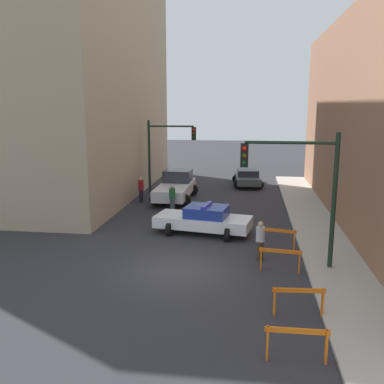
% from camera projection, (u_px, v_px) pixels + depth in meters
% --- Properties ---
extents(ground_plane, '(120.00, 120.00, 0.00)m').
position_uv_depth(ground_plane, '(177.00, 270.00, 16.62)').
color(ground_plane, '#2D2D33').
extents(sidewalk_right, '(2.40, 44.00, 0.12)m').
position_uv_depth(sidewalk_right, '(342.00, 277.00, 15.79)').
color(sidewalk_right, '#B2ADA3').
rests_on(sidewalk_right, ground_plane).
extents(building_corner_left, '(14.00, 20.00, 19.21)m').
position_uv_depth(building_corner_left, '(40.00, 56.00, 29.84)').
color(building_corner_left, tan).
rests_on(building_corner_left, ground_plane).
extents(traffic_light_near, '(3.64, 0.35, 5.20)m').
position_uv_depth(traffic_light_near, '(303.00, 180.00, 16.10)').
color(traffic_light_near, black).
rests_on(traffic_light_near, sidewalk_right).
extents(traffic_light_far, '(3.44, 0.35, 5.20)m').
position_uv_depth(traffic_light_far, '(164.00, 146.00, 30.13)').
color(traffic_light_far, black).
rests_on(traffic_light_far, ground_plane).
extents(police_car, '(4.95, 2.87, 1.52)m').
position_uv_depth(police_car, '(204.00, 219.00, 21.16)').
color(police_car, white).
rests_on(police_car, ground_plane).
extents(white_truck, '(2.69, 5.43, 1.90)m').
position_uv_depth(white_truck, '(176.00, 186.00, 28.63)').
color(white_truck, silver).
rests_on(white_truck, ground_plane).
extents(parked_car_near, '(2.50, 4.43, 1.31)m').
position_uv_depth(parked_car_near, '(247.00, 177.00, 33.57)').
color(parked_car_near, '#474C51').
rests_on(parked_car_near, ground_plane).
extents(pedestrian_crossing, '(0.38, 0.38, 1.66)m').
position_uv_depth(pedestrian_crossing, '(172.00, 198.00, 25.33)').
color(pedestrian_crossing, '#474C66').
rests_on(pedestrian_crossing, ground_plane).
extents(pedestrian_corner, '(0.50, 0.50, 1.66)m').
position_uv_depth(pedestrian_corner, '(141.00, 189.00, 27.93)').
color(pedestrian_corner, black).
rests_on(pedestrian_corner, ground_plane).
extents(pedestrian_sidewalk, '(0.44, 0.44, 1.66)m').
position_uv_depth(pedestrian_sidewalk, '(260.00, 240.00, 17.49)').
color(pedestrian_sidewalk, '#382D23').
rests_on(pedestrian_sidewalk, ground_plane).
extents(barrier_front, '(1.60, 0.18, 0.90)m').
position_uv_depth(barrier_front, '(297.00, 339.00, 10.62)').
color(barrier_front, orange).
rests_on(barrier_front, ground_plane).
extents(barrier_mid, '(1.60, 0.27, 0.90)m').
position_uv_depth(barrier_mid, '(299.00, 297.00, 12.91)').
color(barrier_mid, orange).
rests_on(barrier_mid, ground_plane).
extents(barrier_back, '(1.60, 0.33, 0.90)m').
position_uv_depth(barrier_back, '(280.00, 256.00, 16.34)').
color(barrier_back, orange).
rests_on(barrier_back, ground_plane).
extents(barrier_corner, '(1.58, 0.46, 0.90)m').
position_uv_depth(barrier_corner, '(278.00, 235.00, 18.98)').
color(barrier_corner, orange).
rests_on(barrier_corner, ground_plane).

